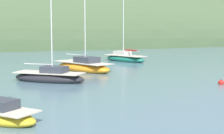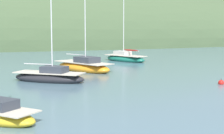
% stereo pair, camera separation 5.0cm
% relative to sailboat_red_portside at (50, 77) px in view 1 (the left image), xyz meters
% --- Properties ---
extents(far_shoreline_hill, '(150.00, 36.00, 32.68)m').
position_rel_sailboat_red_portside_xyz_m(far_shoreline_hill, '(4.66, 53.37, -0.34)').
color(far_shoreline_hill, '#425638').
rests_on(far_shoreline_hill, ground).
extents(sailboat_red_portside, '(6.17, 5.38, 7.88)m').
position_rel_sailboat_red_portside_xyz_m(sailboat_red_portside, '(0.00, 0.00, 0.00)').
color(sailboat_red_portside, '#232328').
rests_on(sailboat_red_portside, ground).
extents(sailboat_cream_ketch, '(4.69, 6.60, 9.37)m').
position_rel_sailboat_red_portside_xyz_m(sailboat_cream_ketch, '(11.75, 14.11, 0.02)').
color(sailboat_cream_ketch, '#196B56').
rests_on(sailboat_cream_ketch, ground).
extents(sailboat_yellow_far, '(5.45, 7.58, 8.50)m').
position_rel_sailboat_red_portside_xyz_m(sailboat_yellow_far, '(4.26, 5.94, 0.05)').
color(sailboat_yellow_far, orange).
rests_on(sailboat_yellow_far, ground).
extents(mooring_buoy_outer, '(0.44, 0.44, 0.54)m').
position_rel_sailboat_red_portside_xyz_m(mooring_buoy_outer, '(12.30, -5.56, -0.25)').
color(mooring_buoy_outer, red).
rests_on(mooring_buoy_outer, ground).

